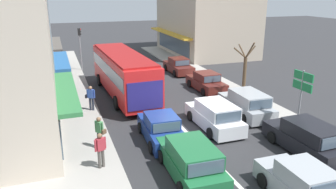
{
  "coord_description": "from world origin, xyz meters",
  "views": [
    {
      "loc": [
        -6.55,
        -15.94,
        7.61
      ],
      "look_at": [
        0.09,
        3.08,
        1.2
      ],
      "focal_mm": 35.0,
      "sensor_mm": 36.0,
      "label": 1
    }
  ],
  "objects_px": {
    "parked_wagon_kerb_front": "(307,138)",
    "pedestrian_far_walker": "(100,131)",
    "wagon_adjacent_lane_lead": "(215,116)",
    "parked_wagon_kerb_second": "(247,104)",
    "street_tree_right": "(244,74)",
    "pedestrian_with_handbag_near": "(91,97)",
    "city_bus": "(123,71)",
    "sedan_behind_bus_mid": "(161,129)",
    "directional_road_sign": "(302,87)",
    "pedestrian_browsing_midblock": "(101,148)",
    "hatchback_queue_far_back": "(301,184)",
    "wagon_queue_gap_filler": "(191,161)",
    "parked_sedan_kerb_rear": "(178,66)",
    "traffic_light_downstreet": "(80,42)",
    "parked_sedan_kerb_third": "(206,82)"
  },
  "relations": [
    {
      "from": "wagon_queue_gap_filler",
      "to": "pedestrian_far_walker",
      "type": "height_order",
      "value": "pedestrian_far_walker"
    },
    {
      "from": "city_bus",
      "to": "traffic_light_downstreet",
      "type": "distance_m",
      "value": 9.46
    },
    {
      "from": "city_bus",
      "to": "directional_road_sign",
      "type": "height_order",
      "value": "directional_road_sign"
    },
    {
      "from": "hatchback_queue_far_back",
      "to": "traffic_light_downstreet",
      "type": "xyz_separation_m",
      "value": [
        -5.81,
        24.3,
        2.15
      ]
    },
    {
      "from": "city_bus",
      "to": "parked_wagon_kerb_second",
      "type": "height_order",
      "value": "city_bus"
    },
    {
      "from": "city_bus",
      "to": "wagon_adjacent_lane_lead",
      "type": "distance_m",
      "value": 8.76
    },
    {
      "from": "hatchback_queue_far_back",
      "to": "traffic_light_downstreet",
      "type": "distance_m",
      "value": 25.08
    },
    {
      "from": "street_tree_right",
      "to": "parked_sedan_kerb_third",
      "type": "bearing_deg",
      "value": 112.36
    },
    {
      "from": "sedan_behind_bus_mid",
      "to": "hatchback_queue_far_back",
      "type": "xyz_separation_m",
      "value": [
        3.31,
        -6.68,
        0.05
      ]
    },
    {
      "from": "hatchback_queue_far_back",
      "to": "parked_wagon_kerb_front",
      "type": "height_order",
      "value": "parked_wagon_kerb_front"
    },
    {
      "from": "hatchback_queue_far_back",
      "to": "street_tree_right",
      "type": "bearing_deg",
      "value": 68.74
    },
    {
      "from": "parked_sedan_kerb_rear",
      "to": "sedan_behind_bus_mid",
      "type": "bearing_deg",
      "value": -114.41
    },
    {
      "from": "parked_wagon_kerb_front",
      "to": "pedestrian_far_walker",
      "type": "distance_m",
      "value": 10.14
    },
    {
      "from": "sedan_behind_bus_mid",
      "to": "wagon_queue_gap_filler",
      "type": "distance_m",
      "value": 3.74
    },
    {
      "from": "parked_wagon_kerb_second",
      "to": "parked_sedan_kerb_rear",
      "type": "relative_size",
      "value": 1.08
    },
    {
      "from": "parked_sedan_kerb_rear",
      "to": "pedestrian_far_walker",
      "type": "bearing_deg",
      "value": -124.38
    },
    {
      "from": "wagon_queue_gap_filler",
      "to": "parked_sedan_kerb_rear",
      "type": "height_order",
      "value": "wagon_queue_gap_filler"
    },
    {
      "from": "hatchback_queue_far_back",
      "to": "pedestrian_far_walker",
      "type": "relative_size",
      "value": 2.28
    },
    {
      "from": "parked_wagon_kerb_second",
      "to": "pedestrian_far_walker",
      "type": "xyz_separation_m",
      "value": [
        -9.48,
        -1.84,
        0.32
      ]
    },
    {
      "from": "city_bus",
      "to": "parked_sedan_kerb_rear",
      "type": "xyz_separation_m",
      "value": [
        6.46,
        5.24,
        -1.22
      ]
    },
    {
      "from": "city_bus",
      "to": "wagon_adjacent_lane_lead",
      "type": "xyz_separation_m",
      "value": [
        3.65,
        -7.89,
        -1.14
      ]
    },
    {
      "from": "wagon_adjacent_lane_lead",
      "to": "parked_wagon_kerb_second",
      "type": "bearing_deg",
      "value": 22.25
    },
    {
      "from": "sedan_behind_bus_mid",
      "to": "wagon_queue_gap_filler",
      "type": "xyz_separation_m",
      "value": [
        0.09,
        -3.73,
        0.08
      ]
    },
    {
      "from": "pedestrian_browsing_midblock",
      "to": "parked_sedan_kerb_rear",
      "type": "bearing_deg",
      "value": 58.39
    },
    {
      "from": "street_tree_right",
      "to": "sedan_behind_bus_mid",
      "type": "bearing_deg",
      "value": -150.4
    },
    {
      "from": "parked_sedan_kerb_rear",
      "to": "directional_road_sign",
      "type": "relative_size",
      "value": 1.17
    },
    {
      "from": "city_bus",
      "to": "directional_road_sign",
      "type": "bearing_deg",
      "value": -53.02
    },
    {
      "from": "sedan_behind_bus_mid",
      "to": "pedestrian_far_walker",
      "type": "xyz_separation_m",
      "value": [
        -3.21,
        -0.06,
        0.4
      ]
    },
    {
      "from": "pedestrian_with_handbag_near",
      "to": "pedestrian_browsing_midblock",
      "type": "bearing_deg",
      "value": -93.43
    },
    {
      "from": "city_bus",
      "to": "parked_sedan_kerb_rear",
      "type": "relative_size",
      "value": 2.6
    },
    {
      "from": "parked_wagon_kerb_front",
      "to": "parked_wagon_kerb_second",
      "type": "distance_m",
      "value": 5.37
    },
    {
      "from": "sedan_behind_bus_mid",
      "to": "pedestrian_far_walker",
      "type": "distance_m",
      "value": 3.23
    },
    {
      "from": "street_tree_right",
      "to": "pedestrian_with_handbag_near",
      "type": "bearing_deg",
      "value": 173.13
    },
    {
      "from": "pedestrian_with_handbag_near",
      "to": "sedan_behind_bus_mid",
      "type": "bearing_deg",
      "value": -61.9
    },
    {
      "from": "hatchback_queue_far_back",
      "to": "parked_wagon_kerb_second",
      "type": "distance_m",
      "value": 8.96
    },
    {
      "from": "pedestrian_far_walker",
      "to": "pedestrian_with_handbag_near",
      "type": "bearing_deg",
      "value": 87.71
    },
    {
      "from": "parked_wagon_kerb_second",
      "to": "traffic_light_downstreet",
      "type": "bearing_deg",
      "value": 118.99
    },
    {
      "from": "wagon_adjacent_lane_lead",
      "to": "pedestrian_browsing_midblock",
      "type": "relative_size",
      "value": 2.77
    },
    {
      "from": "directional_road_sign",
      "to": "wagon_adjacent_lane_lead",
      "type": "bearing_deg",
      "value": 150.7
    },
    {
      "from": "directional_road_sign",
      "to": "pedestrian_with_handbag_near",
      "type": "distance_m",
      "value": 12.73
    },
    {
      "from": "city_bus",
      "to": "pedestrian_far_walker",
      "type": "bearing_deg",
      "value": -109.21
    },
    {
      "from": "traffic_light_downstreet",
      "to": "street_tree_right",
      "type": "distance_m",
      "value": 16.72
    },
    {
      "from": "wagon_adjacent_lane_lead",
      "to": "directional_road_sign",
      "type": "xyz_separation_m",
      "value": [
        3.97,
        -2.23,
        1.96
      ]
    },
    {
      "from": "directional_road_sign",
      "to": "pedestrian_browsing_midblock",
      "type": "height_order",
      "value": "directional_road_sign"
    },
    {
      "from": "parked_wagon_kerb_front",
      "to": "street_tree_right",
      "type": "xyz_separation_m",
      "value": [
        1.29,
        7.91,
        1.27
      ]
    },
    {
      "from": "parked_sedan_kerb_third",
      "to": "city_bus",
      "type": "bearing_deg",
      "value": 171.98
    },
    {
      "from": "city_bus",
      "to": "pedestrian_far_walker",
      "type": "relative_size",
      "value": 6.72
    },
    {
      "from": "pedestrian_with_handbag_near",
      "to": "directional_road_sign",
      "type": "bearing_deg",
      "value": -34.77
    },
    {
      "from": "parked_sedan_kerb_rear",
      "to": "city_bus",
      "type": "bearing_deg",
      "value": -140.94
    },
    {
      "from": "parked_wagon_kerb_front",
      "to": "street_tree_right",
      "type": "relative_size",
      "value": 1.04
    }
  ]
}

